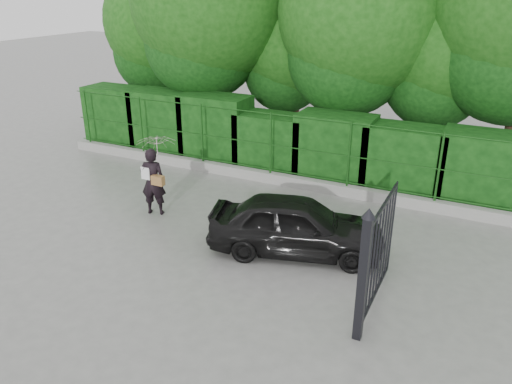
% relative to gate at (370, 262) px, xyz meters
% --- Properties ---
extents(ground, '(80.00, 80.00, 0.00)m').
position_rel_gate_xyz_m(ground, '(-4.60, 0.72, -1.19)').
color(ground, gray).
extents(kerb, '(14.00, 0.25, 0.30)m').
position_rel_gate_xyz_m(kerb, '(-4.60, 5.22, -1.04)').
color(kerb, '#9E9E99').
rests_on(kerb, ground).
extents(fence, '(14.13, 0.06, 1.80)m').
position_rel_gate_xyz_m(fence, '(-4.38, 5.22, 0.01)').
color(fence, '#164713').
rests_on(fence, kerb).
extents(hedge, '(14.20, 1.20, 2.16)m').
position_rel_gate_xyz_m(hedge, '(-4.75, 6.22, -0.19)').
color(hedge, black).
rests_on(hedge, ground).
extents(trees, '(17.10, 6.15, 8.08)m').
position_rel_gate_xyz_m(trees, '(-3.46, 8.46, 3.43)').
color(trees, black).
rests_on(trees, ground).
extents(gate, '(0.22, 2.33, 2.36)m').
position_rel_gate_xyz_m(gate, '(0.00, 0.00, 0.00)').
color(gate, black).
rests_on(gate, ground).
extents(woman, '(0.99, 0.97, 2.04)m').
position_rel_gate_xyz_m(woman, '(-5.84, 2.04, 0.15)').
color(woman, black).
rests_on(woman, ground).
extents(car, '(4.01, 2.46, 1.27)m').
position_rel_gate_xyz_m(car, '(-2.00, 1.76, -0.55)').
color(car, black).
rests_on(car, ground).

